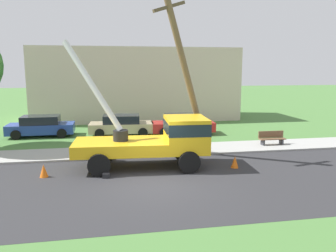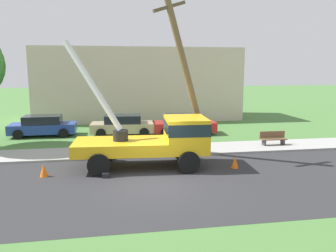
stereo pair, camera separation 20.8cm
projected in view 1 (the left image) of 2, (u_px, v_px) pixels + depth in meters
ground_plane at (133, 131)px, 25.53m from camera, size 120.00×120.00×0.00m
road_asphalt at (157, 184)px, 13.89m from camera, size 80.00×8.21×0.01m
sidewalk_strip at (142, 151)px, 19.15m from camera, size 80.00×2.65×0.10m
utility_truck at (159, 137)px, 16.13m from camera, size 6.75×3.21×5.98m
leaning_utility_pole at (186, 72)px, 17.26m from camera, size 3.33×1.47×8.66m
traffic_cone_ahead at (235, 162)px, 16.08m from camera, size 0.36×0.36×0.56m
traffic_cone_behind at (44, 171)px, 14.70m from camera, size 0.36×0.36×0.56m
parked_sedan_blue at (41, 126)px, 23.41m from camera, size 4.41×2.04×1.42m
parked_sedan_tan at (121, 125)px, 23.82m from camera, size 4.51×2.21×1.42m
parked_sedan_red at (183, 124)px, 24.23m from camera, size 4.47×2.14×1.42m
park_bench at (272, 138)px, 20.53m from camera, size 1.60×0.45×0.90m
lowrise_building_backdrop at (137, 84)px, 31.40m from camera, size 18.00×6.00×6.40m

